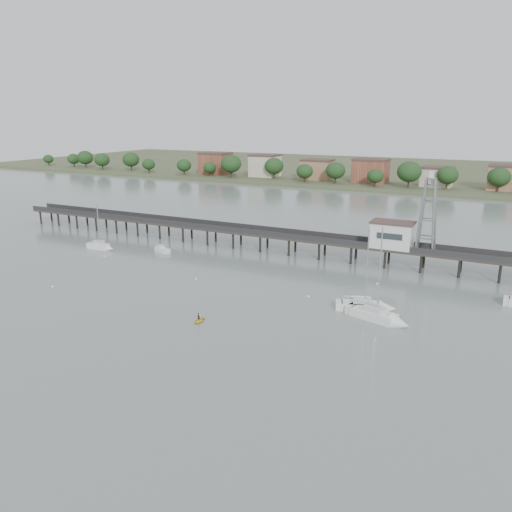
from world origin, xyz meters
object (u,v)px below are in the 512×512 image
at_px(pier, 278,236).
at_px(white_tender, 162,250).
at_px(yellow_dinghy, 199,322).
at_px(lattice_tower, 428,215).
at_px(sailboat_b, 102,247).
at_px(sailboat_c, 371,307).
at_px(sailboat_d, 383,318).

bearing_deg(pier, white_tender, -153.57).
bearing_deg(yellow_dinghy, lattice_tower, 56.47).
xyz_separation_m(lattice_tower, sailboat_b, (-68.44, -15.99, -10.45)).
relative_size(sailboat_c, yellow_dinghy, 5.85).
relative_size(pier, lattice_tower, 9.68).
relative_size(white_tender, yellow_dinghy, 1.87).
relative_size(sailboat_c, white_tender, 3.14).
bearing_deg(yellow_dinghy, white_tender, 132.46).
distance_m(pier, sailboat_b, 40.38).
relative_size(pier, white_tender, 33.76).
distance_m(sailboat_b, yellow_dinghy, 49.75).
bearing_deg(yellow_dinghy, sailboat_b, 147.36).
distance_m(sailboat_c, sailboat_d, 4.63).
bearing_deg(sailboat_c, lattice_tower, 62.39).
bearing_deg(lattice_tower, yellow_dinghy, -121.79).
bearing_deg(sailboat_c, pier, 118.32).
distance_m(lattice_tower, yellow_dinghy, 50.12).
height_order(lattice_tower, white_tender, lattice_tower).
bearing_deg(sailboat_b, sailboat_c, -9.96).
bearing_deg(yellow_dinghy, sailboat_c, 34.49).
height_order(sailboat_d, yellow_dinghy, sailboat_d).
distance_m(lattice_tower, sailboat_d, 31.16).
xyz_separation_m(pier, sailboat_d, (30.25, -29.33, -3.16)).
height_order(sailboat_b, white_tender, sailboat_b).
xyz_separation_m(sailboat_d, white_tender, (-53.61, 17.72, -0.14)).
xyz_separation_m(sailboat_b, white_tender, (13.58, 4.39, -0.16)).
distance_m(pier, yellow_dinghy, 42.11).
relative_size(lattice_tower, sailboat_d, 1.02).
distance_m(sailboat_d, yellow_dinghy, 27.39).
xyz_separation_m(lattice_tower, yellow_dinghy, (-25.75, -41.54, -11.10)).
bearing_deg(sailboat_d, yellow_dinghy, -136.65).
relative_size(pier, yellow_dinghy, 62.96).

